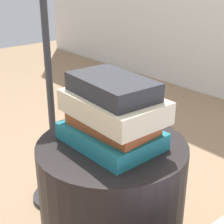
# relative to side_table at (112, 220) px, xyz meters

# --- Properties ---
(side_table) EXTENTS (0.46, 0.46, 0.57)m
(side_table) POSITION_rel_side_table_xyz_m (0.00, 0.00, 0.00)
(side_table) COLOR black
(side_table) RESTS_ON ground_plane
(book_teal) EXTENTS (0.29, 0.21, 0.05)m
(book_teal) POSITION_rel_side_table_xyz_m (-0.01, -0.00, 0.31)
(book_teal) COLOR #1E727F
(book_teal) RESTS_ON side_table
(book_rust) EXTENTS (0.26, 0.17, 0.04)m
(book_rust) POSITION_rel_side_table_xyz_m (-0.00, 0.00, 0.36)
(book_rust) COLOR #994723
(book_rust) RESTS_ON book_teal
(book_cream) EXTENTS (0.30, 0.20, 0.06)m
(book_cream) POSITION_rel_side_table_xyz_m (0.01, 0.00, 0.41)
(book_cream) COLOR beige
(book_cream) RESTS_ON book_rust
(book_charcoal) EXTENTS (0.27, 0.17, 0.05)m
(book_charcoal) POSITION_rel_side_table_xyz_m (0.00, 0.00, 0.47)
(book_charcoal) COLOR #28282D
(book_charcoal) RESTS_ON book_cream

